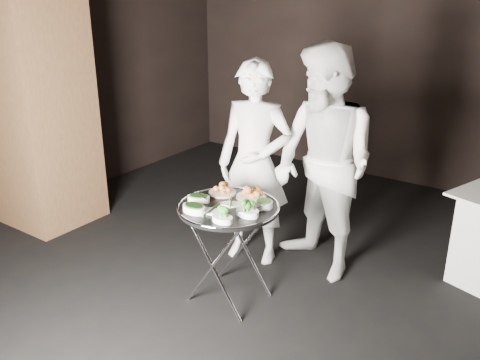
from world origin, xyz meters
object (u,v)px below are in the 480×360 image
Objects in this scene: tray_stand at (229,249)px; waiter_left at (254,164)px; serving_tray at (228,207)px; waiter_right at (324,165)px.

waiter_left reaches higher than tray_stand.
serving_tray is 0.90m from waiter_right.
serving_tray is at bearing -90.80° from waiter_right.
waiter_left is (-0.22, 0.68, 0.45)m from tray_stand.
tray_stand is 0.44× the size of waiter_left.
tray_stand is 1.03m from waiter_right.
waiter_right reaches higher than serving_tray.
waiter_left is 0.61m from waiter_right.
waiter_left is at bearing -144.00° from waiter_right.
serving_tray is at bearing -86.22° from waiter_left.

